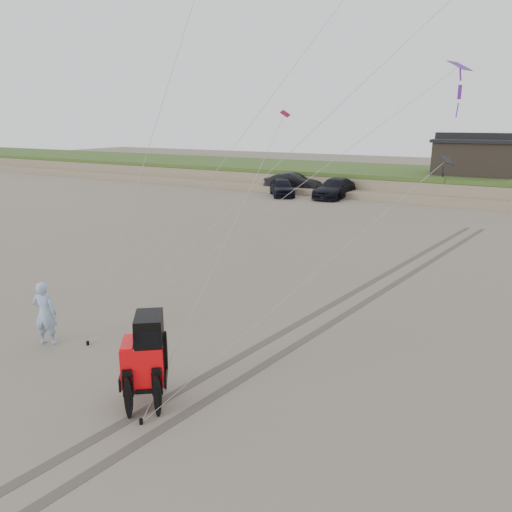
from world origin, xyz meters
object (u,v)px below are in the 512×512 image
(truck_a, at_px, (282,187))
(jeep, at_px, (144,369))
(cabin, at_px, (475,156))
(man, at_px, (45,313))
(truck_b, at_px, (294,183))
(truck_c, at_px, (335,188))

(truck_a, xyz_separation_m, jeep, (11.69, -29.47, 0.11))
(truck_a, distance_m, jeep, 31.70)
(truck_a, height_order, jeep, jeep)
(truck_a, bearing_deg, cabin, -3.50)
(cabin, height_order, man, cabin)
(truck_b, bearing_deg, man, -172.09)
(truck_b, bearing_deg, jeep, -165.12)
(truck_a, bearing_deg, truck_c, -19.40)
(jeep, bearing_deg, man, -139.37)
(jeep, distance_m, man, 4.58)
(man, bearing_deg, truck_a, -98.62)
(cabin, bearing_deg, truck_c, -142.72)
(cabin, bearing_deg, man, -99.73)
(truck_b, relative_size, jeep, 1.11)
(truck_b, bearing_deg, truck_a, 178.33)
(truck_a, distance_m, truck_c, 4.34)
(cabin, height_order, truck_c, cabin)
(truck_b, distance_m, truck_c, 4.55)
(cabin, height_order, truck_b, cabin)
(jeep, bearing_deg, truck_c, 156.44)
(truck_c, bearing_deg, truck_a, -162.97)
(truck_b, bearing_deg, truck_c, -112.75)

